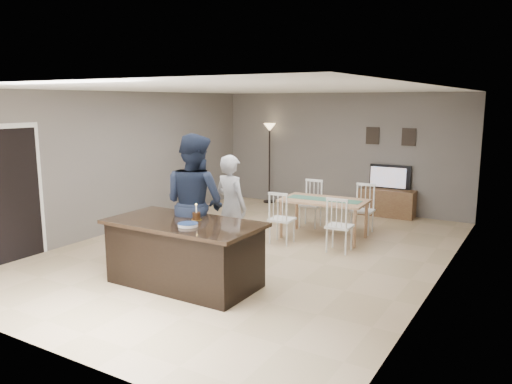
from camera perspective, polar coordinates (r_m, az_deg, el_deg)
The scene contains 14 objects.
floor at distance 8.54m, azimuth -0.45°, elevation -6.78°, with size 8.00×8.00×0.00m, color tan.
room_shell at distance 8.20m, azimuth -0.47°, elevation 4.49°, with size 8.00×8.00×8.00m.
kitchen_island at distance 7.00m, azimuth -8.17°, elevation -6.90°, with size 2.15×1.10×0.90m.
tv_console at distance 11.38m, azimuth 14.72°, elevation -1.20°, with size 1.20×0.40×0.60m, color brown.
television at distance 11.35m, azimuth 14.95°, elevation 1.65°, with size 0.91×0.12×0.53m, color black.
tv_screen_glow at distance 11.28m, azimuth 14.84°, elevation 1.63°, with size 0.78×0.78×0.00m, color #CE6216.
picture_frames at distance 11.40m, azimuth 15.11°, elevation 6.16°, with size 1.10×0.02×0.38m.
doorway at distance 8.69m, azimuth -26.02°, elevation 0.98°, with size 0.00×2.10×2.65m.
woman at distance 8.02m, azimuth -2.88°, elevation -1.71°, with size 0.61×0.40×1.68m, color #AFAFB4.
man at distance 7.41m, azimuth -7.01°, elevation -1.30°, with size 1.00×0.78×2.06m, color #171F34.
birthday_cake at distance 6.94m, azimuth -6.82°, elevation -2.73°, with size 0.15×0.15×0.23m.
plate_stack at distance 6.60m, azimuth -7.78°, elevation -3.73°, with size 0.27×0.27×0.04m.
dining_table at distance 9.29m, azimuth 7.77°, elevation -1.61°, with size 1.60×1.82×0.95m.
floor_lamp at distance 12.37m, azimuth 1.56°, elevation 5.80°, with size 0.30×0.30×1.97m.
Camera 1 is at (4.23, -6.97, 2.52)m, focal length 35.00 mm.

